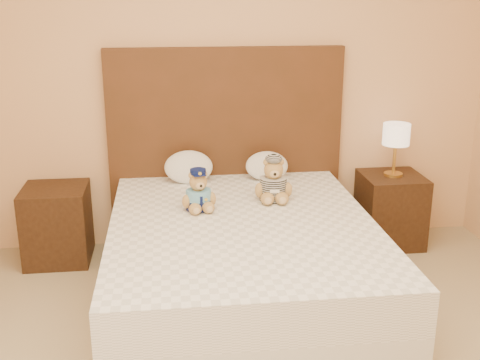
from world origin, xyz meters
name	(u,v)px	position (x,y,z in m)	size (l,w,h in m)	color
room_walls	(265,10)	(0.00, 0.46, 1.81)	(4.04, 4.52, 2.72)	#E6B07D
bed	(243,263)	(0.00, 1.20, 0.28)	(1.60, 2.00, 0.55)	white
headboard	(226,148)	(0.00, 2.21, 0.75)	(1.75, 0.08, 1.50)	#4F2B17
nightstand_left	(57,224)	(-1.25, 2.00, 0.28)	(0.45, 0.45, 0.55)	#382212
nightstand_right	(390,209)	(1.25, 2.00, 0.28)	(0.45, 0.45, 0.55)	#382212
lamp	(396,137)	(1.25, 2.00, 0.85)	(0.20, 0.20, 0.40)	gold
teddy_police	(198,190)	(-0.25, 1.44, 0.68)	(0.23, 0.22, 0.27)	#AB7942
teddy_prisoner	(273,179)	(0.25, 1.56, 0.70)	(0.26, 0.25, 0.29)	#AB7942
pillow_left	(189,166)	(-0.29, 2.03, 0.67)	(0.35, 0.23, 0.25)	white
pillow_right	(267,165)	(0.29, 2.03, 0.66)	(0.31, 0.20, 0.22)	white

